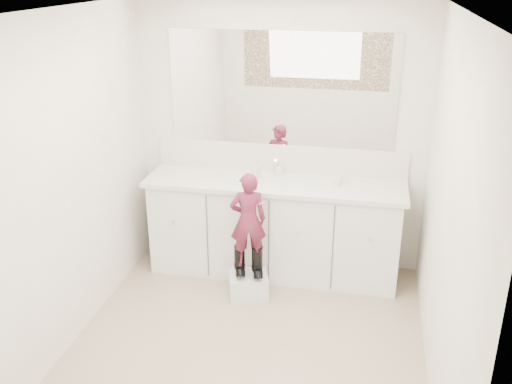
# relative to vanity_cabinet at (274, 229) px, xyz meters

# --- Properties ---
(floor) EXTENTS (3.00, 3.00, 0.00)m
(floor) POSITION_rel_vanity_cabinet_xyz_m (0.00, -1.23, -0.42)
(floor) COLOR #957B62
(floor) RESTS_ON ground
(ceiling) EXTENTS (3.00, 3.00, 0.00)m
(ceiling) POSITION_rel_vanity_cabinet_xyz_m (0.00, -1.23, 1.97)
(ceiling) COLOR white
(ceiling) RESTS_ON wall_back
(wall_back) EXTENTS (2.60, 0.00, 2.60)m
(wall_back) POSITION_rel_vanity_cabinet_xyz_m (0.00, 0.27, 0.77)
(wall_back) COLOR beige
(wall_back) RESTS_ON floor
(wall_front) EXTENTS (2.60, 0.00, 2.60)m
(wall_front) POSITION_rel_vanity_cabinet_xyz_m (0.00, -2.73, 0.77)
(wall_front) COLOR beige
(wall_front) RESTS_ON floor
(wall_left) EXTENTS (0.00, 3.00, 3.00)m
(wall_left) POSITION_rel_vanity_cabinet_xyz_m (-1.30, -1.23, 0.78)
(wall_left) COLOR beige
(wall_left) RESTS_ON floor
(wall_right) EXTENTS (0.00, 3.00, 3.00)m
(wall_right) POSITION_rel_vanity_cabinet_xyz_m (1.30, -1.23, 0.78)
(wall_right) COLOR beige
(wall_right) RESTS_ON floor
(vanity_cabinet) EXTENTS (2.20, 0.55, 0.85)m
(vanity_cabinet) POSITION_rel_vanity_cabinet_xyz_m (0.00, 0.00, 0.00)
(vanity_cabinet) COLOR silver
(vanity_cabinet) RESTS_ON floor
(countertop) EXTENTS (2.28, 0.58, 0.04)m
(countertop) POSITION_rel_vanity_cabinet_xyz_m (0.00, -0.01, 0.45)
(countertop) COLOR beige
(countertop) RESTS_ON vanity_cabinet
(backsplash) EXTENTS (2.28, 0.03, 0.25)m
(backsplash) POSITION_rel_vanity_cabinet_xyz_m (0.00, 0.26, 0.59)
(backsplash) COLOR beige
(backsplash) RESTS_ON countertop
(mirror) EXTENTS (2.00, 0.02, 1.00)m
(mirror) POSITION_rel_vanity_cabinet_xyz_m (0.00, 0.26, 1.22)
(mirror) COLOR white
(mirror) RESTS_ON wall_back
(dot_panel) EXTENTS (2.00, 0.01, 1.20)m
(dot_panel) POSITION_rel_vanity_cabinet_xyz_m (0.00, -2.71, 1.22)
(dot_panel) COLOR #472819
(dot_panel) RESTS_ON wall_front
(faucet) EXTENTS (0.08, 0.08, 0.10)m
(faucet) POSITION_rel_vanity_cabinet_xyz_m (0.00, 0.15, 0.52)
(faucet) COLOR silver
(faucet) RESTS_ON countertop
(cup) EXTENTS (0.12, 0.12, 0.08)m
(cup) POSITION_rel_vanity_cabinet_xyz_m (0.55, 0.02, 0.51)
(cup) COLOR beige
(cup) RESTS_ON countertop
(soap_bottle) EXTENTS (0.09, 0.10, 0.16)m
(soap_bottle) POSITION_rel_vanity_cabinet_xyz_m (-0.19, 0.03, 0.55)
(soap_bottle) COLOR beige
(soap_bottle) RESTS_ON countertop
(step_stool) EXTENTS (0.38, 0.35, 0.20)m
(step_stool) POSITION_rel_vanity_cabinet_xyz_m (-0.14, -0.48, -0.32)
(step_stool) COLOR silver
(step_stool) RESTS_ON floor
(boot_left) EXTENTS (0.15, 0.20, 0.27)m
(boot_left) POSITION_rel_vanity_cabinet_xyz_m (-0.21, -0.48, -0.09)
(boot_left) COLOR black
(boot_left) RESTS_ON step_stool
(boot_right) EXTENTS (0.15, 0.20, 0.27)m
(boot_right) POSITION_rel_vanity_cabinet_xyz_m (-0.06, -0.48, -0.09)
(boot_right) COLOR black
(boot_right) RESTS_ON step_stool
(toddler) EXTENTS (0.34, 0.27, 0.82)m
(toddler) POSITION_rel_vanity_cabinet_xyz_m (-0.14, -0.48, 0.29)
(toddler) COLOR #9E3059
(toddler) RESTS_ON step_stool
(toothbrush) EXTENTS (0.13, 0.05, 0.06)m
(toothbrush) POSITION_rel_vanity_cabinet_xyz_m (-0.07, -0.48, 0.43)
(toothbrush) COLOR #FA61BA
(toothbrush) RESTS_ON toddler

